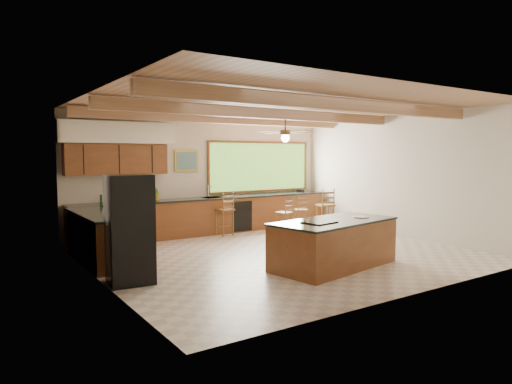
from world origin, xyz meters
TOP-DOWN VIEW (x-y plane):
  - ground at (0.00, 0.00)m, footprint 7.20×7.20m
  - room_shell at (-0.17, 0.65)m, footprint 7.27×6.54m
  - counter_run at (-0.82, 2.52)m, footprint 7.12×3.10m
  - island at (0.16, -1.40)m, footprint 2.58×1.54m
  - refrigerator at (-3.22, -0.39)m, footprint 0.73×0.71m
  - bar_stool_a at (0.10, 2.39)m, footprint 0.42×0.42m
  - bar_stool_b at (1.32, 1.55)m, footprint 0.40×0.40m
  - bar_stool_c at (2.68, 1.54)m, footprint 0.51×0.51m
  - bar_stool_d at (2.06, 1.78)m, footprint 0.44×0.44m

SIDE VIEW (x-z plane):
  - ground at x=0.00m, z-range 0.00..0.00m
  - island at x=0.16m, z-range -0.01..0.85m
  - counter_run at x=-0.82m, z-range -0.15..1.08m
  - bar_stool_d at x=2.06m, z-range 0.09..1.03m
  - bar_stool_b at x=1.32m, z-range 0.09..1.04m
  - bar_stool_a at x=0.10m, z-range 0.10..1.17m
  - bar_stool_c at x=2.68m, z-range 0.10..1.23m
  - refrigerator at x=-3.22m, z-range 0.00..1.70m
  - room_shell at x=-0.17m, z-range 0.70..3.72m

